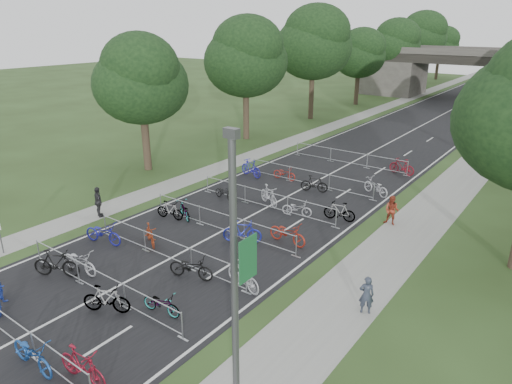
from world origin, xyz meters
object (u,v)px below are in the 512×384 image
Objects in this scene: overpass_bridge at (474,75)px; pedestrian_c at (98,202)px; pedestrian_a at (366,295)px; bike_2 at (32,354)px; pedestrian_b at (392,211)px; lamppost at (235,288)px.

overpass_bridge reaches higher than pedestrian_c.
pedestrian_a is at bearing -157.30° from pedestrian_c.
pedestrian_a is 0.87× the size of pedestrian_c.
pedestrian_a is (7.17, 9.05, 0.20)m from bike_2.
pedestrian_b is at bearing -16.35° from bike_2.
pedestrian_b is at bearing -81.91° from overpass_bridge.
overpass_bridge reaches higher than bike_2.
lamppost is 16.78m from pedestrian_c.
lamppost is 5.32× the size of pedestrian_a.
pedestrian_c is at bearing 157.07° from lamppost.
overpass_bridge is 3.78× the size of lamppost.
pedestrian_a is 8.64m from pedestrian_b.
bike_2 is 1.41× the size of pedestrian_a.
pedestrian_c is (-13.60, -8.76, 0.06)m from pedestrian_b.
pedestrian_a is at bearing 84.17° from lamppost.
pedestrian_c reaches higher than pedestrian_a.
lamppost is 4.65× the size of pedestrian_c.
pedestrian_b reaches higher than pedestrian_a.
pedestrian_b is (-2.23, 8.34, 0.05)m from pedestrian_a.
pedestrian_a is at bearing -38.89° from bike_2.
overpass_bridge is 14.31× the size of bike_2.
pedestrian_c reaches higher than pedestrian_b.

